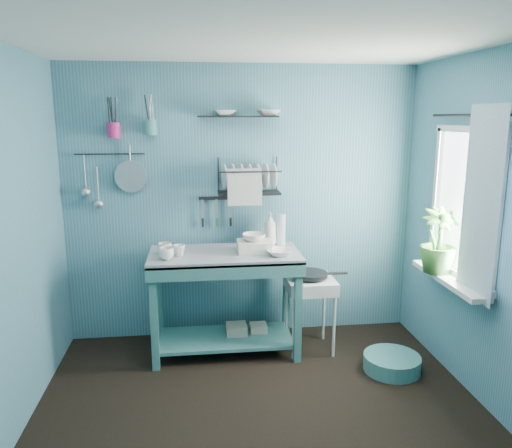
{
  "coord_description": "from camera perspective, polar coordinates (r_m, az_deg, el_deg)",
  "views": [
    {
      "loc": [
        -0.42,
        -3.01,
        2.04
      ],
      "look_at": [
        0.05,
        0.85,
        1.2
      ],
      "focal_mm": 35.0,
      "sensor_mm": 36.0,
      "label": 1
    }
  ],
  "objects": [
    {
      "name": "floor",
      "position": [
        3.66,
        0.88,
        -21.66
      ],
      "size": [
        3.2,
        3.2,
        0.0
      ],
      "primitive_type": "plane",
      "color": "black",
      "rests_on": "ground"
    },
    {
      "name": "ceiling",
      "position": [
        3.08,
        1.04,
        20.77
      ],
      "size": [
        3.2,
        3.2,
        0.0
      ],
      "primitive_type": "plane",
      "rotation": [
        3.14,
        0.0,
        0.0
      ],
      "color": "silver",
      "rests_on": "ground"
    },
    {
      "name": "wall_back",
      "position": [
        4.6,
        -1.59,
        2.29
      ],
      "size": [
        3.2,
        0.0,
        3.2
      ],
      "primitive_type": "plane",
      "rotation": [
        1.57,
        0.0,
        0.0
      ],
      "color": "#3E6F7F",
      "rests_on": "ground"
    },
    {
      "name": "wall_front",
      "position": [
        1.76,
        7.86,
        -14.68
      ],
      "size": [
        3.2,
        0.0,
        3.2
      ],
      "primitive_type": "plane",
      "rotation": [
        -1.57,
        0.0,
        0.0
      ],
      "color": "#3E6F7F",
      "rests_on": "ground"
    },
    {
      "name": "wall_right",
      "position": [
        3.71,
        26.24,
        -1.39
      ],
      "size": [
        0.0,
        3.0,
        3.0
      ],
      "primitive_type": "plane",
      "rotation": [
        1.57,
        0.0,
        -1.57
      ],
      "color": "#3E6F7F",
      "rests_on": "ground"
    },
    {
      "name": "work_counter",
      "position": [
        4.41,
        -3.53,
        -8.95
      ],
      "size": [
        1.3,
        0.67,
        0.91
      ],
      "primitive_type": "cube",
      "rotation": [
        0.0,
        0.0,
        -0.03
      ],
      "color": "#37736F",
      "rests_on": "floor"
    },
    {
      "name": "mug_left",
      "position": [
        4.1,
        -10.21,
        -3.37
      ],
      "size": [
        0.12,
        0.12,
        0.1
      ],
      "primitive_type": "imported",
      "color": "silver",
      "rests_on": "work_counter"
    },
    {
      "name": "mug_mid",
      "position": [
        4.19,
        -8.77,
        -3.0
      ],
      "size": [
        0.14,
        0.14,
        0.09
      ],
      "primitive_type": "imported",
      "rotation": [
        0.0,
        0.0,
        0.52
      ],
      "color": "silver",
      "rests_on": "work_counter"
    },
    {
      "name": "mug_right",
      "position": [
        4.25,
        -10.36,
        -2.8
      ],
      "size": [
        0.17,
        0.17,
        0.1
      ],
      "primitive_type": "imported",
      "rotation": [
        0.0,
        0.0,
        1.05
      ],
      "color": "silver",
      "rests_on": "work_counter"
    },
    {
      "name": "wash_tub",
      "position": [
        4.25,
        -0.23,
        -2.58
      ],
      "size": [
        0.28,
        0.22,
        0.1
      ],
      "primitive_type": "cube",
      "color": "beige",
      "rests_on": "work_counter"
    },
    {
      "name": "tub_bowl",
      "position": [
        4.23,
        -0.24,
        -1.53
      ],
      "size": [
        0.2,
        0.19,
        0.06
      ],
      "primitive_type": "imported",
      "color": "silver",
      "rests_on": "wash_tub"
    },
    {
      "name": "soap_bottle",
      "position": [
        4.46,
        1.6,
        -0.56
      ],
      "size": [
        0.12,
        0.12,
        0.3
      ],
      "primitive_type": "imported",
      "color": "beige",
      "rests_on": "work_counter"
    },
    {
      "name": "water_bottle",
      "position": [
        4.5,
        2.83,
        -0.59
      ],
      "size": [
        0.09,
        0.09,
        0.28
      ],
      "primitive_type": "cylinder",
      "color": "silver",
      "rests_on": "work_counter"
    },
    {
      "name": "counter_bowl",
      "position": [
        4.16,
        2.71,
        -3.26
      ],
      "size": [
        0.22,
        0.22,
        0.05
      ],
      "primitive_type": "imported",
      "color": "silver",
      "rests_on": "work_counter"
    },
    {
      "name": "hotplate_stand",
      "position": [
        4.51,
        6.13,
        -10.19
      ],
      "size": [
        0.45,
        0.45,
        0.66
      ],
      "primitive_type": "cube",
      "rotation": [
        0.0,
        0.0,
        -0.09
      ],
      "color": "silver",
      "rests_on": "floor"
    },
    {
      "name": "frying_pan",
      "position": [
        4.38,
        6.24,
        -5.73
      ],
      "size": [
        0.3,
        0.3,
        0.03
      ],
      "primitive_type": "cylinder",
      "color": "black",
      "rests_on": "hotplate_stand"
    },
    {
      "name": "knife_strip",
      "position": [
        4.55,
        -4.57,
        2.96
      ],
      "size": [
        0.32,
        0.02,
        0.03
      ],
      "primitive_type": "cube",
      "rotation": [
        0.0,
        0.0,
        0.0
      ],
      "color": "black",
      "rests_on": "wall_back"
    },
    {
      "name": "dish_rack",
      "position": [
        4.44,
        -0.81,
        5.51
      ],
      "size": [
        0.57,
        0.28,
        0.32
      ],
      "primitive_type": "cube",
      "rotation": [
        0.0,
        0.0,
        0.08
      ],
      "color": "black",
      "rests_on": "wall_back"
    },
    {
      "name": "upper_shelf",
      "position": [
        4.43,
        -1.98,
        12.18
      ],
      "size": [
        0.72,
        0.27,
        0.01
      ],
      "primitive_type": "cube",
      "rotation": [
        0.0,
        0.0,
        -0.14
      ],
      "color": "black",
      "rests_on": "wall_back"
    },
    {
      "name": "shelf_bowl_left",
      "position": [
        4.42,
        -3.53,
        11.83
      ],
      "size": [
        0.21,
        0.21,
        0.05
      ],
      "primitive_type": "imported",
      "rotation": [
        0.0,
        0.0,
        -0.09
      ],
      "color": "silver",
      "rests_on": "upper_shelf"
    },
    {
      "name": "shelf_bowl_right",
      "position": [
        4.46,
        1.42,
        12.91
      ],
      "size": [
        0.23,
        0.23,
        0.05
      ],
      "primitive_type": "imported",
      "rotation": [
        0.0,
        0.0,
        0.12
      ],
      "color": "silver",
      "rests_on": "upper_shelf"
    },
    {
      "name": "utensil_cup_magenta",
      "position": [
        4.49,
        -15.95,
        10.28
      ],
      "size": [
        0.11,
        0.11,
        0.13
      ],
      "primitive_type": "cylinder",
      "color": "#B42167",
      "rests_on": "wall_back"
    },
    {
      "name": "utensil_cup_teal",
      "position": [
        4.45,
        -11.97,
        10.76
      ],
      "size": [
        0.11,
        0.11,
        0.13
      ],
      "primitive_type": "cylinder",
      "color": "#3A7A76",
      "rests_on": "wall_back"
    },
    {
      "name": "colander",
      "position": [
        4.53,
        -14.1,
        5.31
      ],
      "size": [
        0.28,
        0.03,
        0.28
      ],
      "primitive_type": "cylinder",
      "rotation": [
        1.54,
        0.0,
        0.0
      ],
      "color": "#A1A4A8",
      "rests_on": "wall_back"
    },
    {
      "name": "ladle_outer",
      "position": [
        4.6,
        -18.99,
        5.63
      ],
      "size": [
        0.01,
        0.01,
        0.3
      ],
      "primitive_type": "cylinder",
      "color": "#A1A4A8",
      "rests_on": "wall_back"
    },
    {
      "name": "ladle_inner",
      "position": [
        4.59,
        -17.65,
        4.36
      ],
      "size": [
        0.01,
        0.01,
        0.3
      ],
      "primitive_type": "cylinder",
      "color": "#A1A4A8",
      "rests_on": "wall_back"
    },
    {
      "name": "hook_rail",
      "position": [
        4.56,
        -16.39,
        7.68
      ],
      "size": [
        0.6,
        0.01,
        0.01
      ],
      "primitive_type": "cylinder",
      "rotation": [
        0.0,
        1.57,
        0.0
      ],
      "color": "black",
      "rests_on": "wall_back"
    },
    {
      "name": "window_glass",
      "position": [
        4.05,
        22.84,
        2.13
      ],
      "size": [
        0.0,
        1.1,
        1.1
      ],
      "primitive_type": "plane",
      "rotation": [
        1.57,
        0.0,
        1.57
      ],
      "color": "white",
      "rests_on": "wall_right"
    },
    {
      "name": "windowsill",
      "position": [
        4.15,
        21.14,
        -5.93
      ],
      "size": [
        0.16,
        0.95,
        0.04
      ],
      "primitive_type": "cube",
      "color": "silver",
      "rests_on": "wall_right"
    },
    {
      "name": "curtain",
      "position": [
        3.76,
        24.27,
        2.06
      ],
      "size": [
        0.0,
        1.35,
        1.35
      ],
      "primitive_type": "plane",
      "rotation": [
        1.57,
        0.0,
        1.57
      ],
      "color": "silver",
      "rests_on": "wall_right"
    },
    {
      "name": "curtain_rod",
      "position": [
        3.98,
        23.05,
        11.37
      ],
      "size": [
        0.02,
        1.05,
        0.02
      ],
      "primitive_type": "cylinder",
      "rotation": [
        1.57,
        0.0,
        0.0
      ],
      "color": "black",
      "rests_on": "wall_right"
    },
    {
      "name": "potted_plant",
      "position": [
        4.16,
        20.12,
        -1.8
      ],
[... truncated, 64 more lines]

